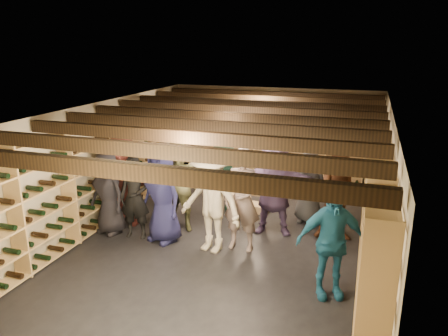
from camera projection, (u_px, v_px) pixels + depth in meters
ground at (228, 234)px, 8.38m from camera, size 8.00×8.00×0.00m
walls at (228, 174)px, 8.05m from camera, size 5.52×8.02×2.40m
ceiling at (228, 109)px, 7.71m from camera, size 5.50×8.00×0.01m
ceiling_joists at (228, 117)px, 7.75m from camera, size 5.40×7.12×0.18m
wine_rack_left at (108, 168)px, 8.86m from camera, size 0.32×7.50×2.15m
wine_rack_right at (374, 196)px, 7.30m from camera, size 0.32×7.50×2.15m
wine_rack_back at (272, 139)px, 11.57m from camera, size 4.70×0.30×2.15m
crate_stack_left at (258, 184)px, 10.50m from camera, size 0.51×0.34×0.51m
crate_stack_right at (239, 202)px, 9.57m from camera, size 0.57×0.45×0.34m
crate_loose at (257, 208)px, 9.47m from camera, size 0.54×0.39×0.17m
person_0 at (108, 193)px, 8.25m from camera, size 0.89×0.70×1.60m
person_1 at (135, 198)px, 8.05m from camera, size 0.62×0.45×1.57m
person_2 at (179, 187)px, 8.35m from camera, size 0.92×0.76×1.76m
person_3 at (211, 201)px, 7.49m from camera, size 1.33×0.96×1.85m
person_4 at (331, 242)px, 6.14m from camera, size 1.07×0.75×1.69m
person_5 at (123, 179)px, 8.71m from camera, size 1.77×0.85×1.83m
person_6 at (162, 195)px, 7.88m from camera, size 1.01×0.84×1.78m
person_7 at (242, 200)px, 7.56m from camera, size 0.68×0.46×1.83m
person_8 at (340, 194)px, 7.93m from camera, size 0.96×0.80×1.78m
person_9 at (172, 169)px, 9.88m from camera, size 1.10×0.76×1.57m
person_10 at (222, 169)px, 9.48m from camera, size 1.10×0.60×1.78m
person_11 at (274, 185)px, 8.23m from camera, size 1.81×0.78×1.89m
person_12 at (309, 187)px, 8.78m from camera, size 0.73×0.48×1.49m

